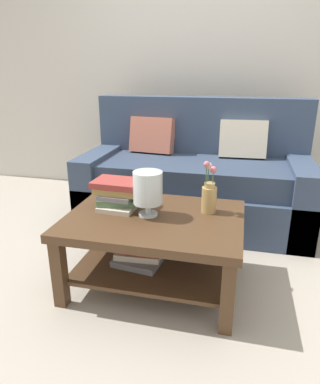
{
  "coord_description": "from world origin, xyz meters",
  "views": [
    {
      "loc": [
        0.47,
        -2.08,
        1.29
      ],
      "look_at": [
        -0.0,
        -0.11,
        0.57
      ],
      "focal_mm": 32.13,
      "sensor_mm": 36.0,
      "label": 1
    }
  ],
  "objects_px": {
    "glass_hurricane_vase": "(148,189)",
    "couch": "(195,180)",
    "coffee_table": "(153,236)",
    "flower_pitcher": "(209,195)",
    "book_stack_main": "(118,194)"
  },
  "relations": [
    {
      "from": "book_stack_main",
      "to": "coffee_table",
      "type": "bearing_deg",
      "value": -17.64
    },
    {
      "from": "glass_hurricane_vase",
      "to": "couch",
      "type": "bearing_deg",
      "value": 82.98
    },
    {
      "from": "coffee_table",
      "to": "book_stack_main",
      "type": "distance_m",
      "value": 0.34
    },
    {
      "from": "couch",
      "to": "coffee_table",
      "type": "relative_size",
      "value": 1.84
    },
    {
      "from": "coffee_table",
      "to": "book_stack_main",
      "type": "xyz_separation_m",
      "value": [
        -0.24,
        0.08,
        0.23
      ]
    },
    {
      "from": "coffee_table",
      "to": "flower_pitcher",
      "type": "xyz_separation_m",
      "value": [
        0.32,
        0.14,
        0.25
      ]
    },
    {
      "from": "book_stack_main",
      "to": "flower_pitcher",
      "type": "bearing_deg",
      "value": 6.46
    },
    {
      "from": "couch",
      "to": "flower_pitcher",
      "type": "bearing_deg",
      "value": -77.43
    },
    {
      "from": "couch",
      "to": "flower_pitcher",
      "type": "height_order",
      "value": "couch"
    },
    {
      "from": "couch",
      "to": "coffee_table",
      "type": "xyz_separation_m",
      "value": [
        -0.1,
        -1.09,
        -0.03
      ]
    },
    {
      "from": "coffee_table",
      "to": "couch",
      "type": "bearing_deg",
      "value": 84.52
    },
    {
      "from": "book_stack_main",
      "to": "glass_hurricane_vase",
      "type": "relative_size",
      "value": 1.16
    },
    {
      "from": "coffee_table",
      "to": "flower_pitcher",
      "type": "height_order",
      "value": "flower_pitcher"
    },
    {
      "from": "glass_hurricane_vase",
      "to": "flower_pitcher",
      "type": "bearing_deg",
      "value": 21.56
    },
    {
      "from": "glass_hurricane_vase",
      "to": "flower_pitcher",
      "type": "height_order",
      "value": "flower_pitcher"
    }
  ]
}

